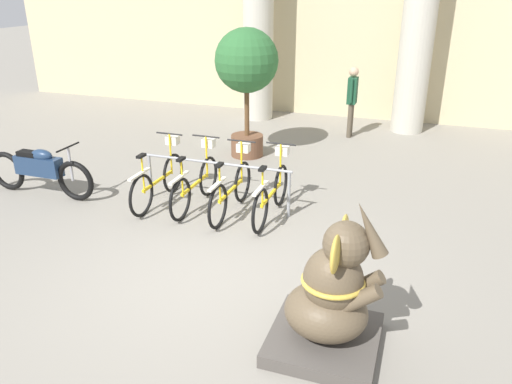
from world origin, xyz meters
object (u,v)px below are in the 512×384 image
(bicycle_0, at_px, (159,179))
(person_pedestrian, at_px, (352,96))
(bicycle_1, at_px, (196,182))
(potted_tree, at_px, (247,69))
(bicycle_2, at_px, (232,188))
(motorcycle, at_px, (40,170))
(bicycle_3, at_px, (272,192))
(elephant_statue, at_px, (331,300))

(bicycle_0, height_order, person_pedestrian, person_pedestrian)
(bicycle_1, bearing_deg, potted_tree, 92.19)
(bicycle_2, distance_m, person_pedestrian, 4.99)
(bicycle_2, relative_size, motorcycle, 0.81)
(bicycle_3, distance_m, potted_tree, 3.32)
(bicycle_1, height_order, person_pedestrian, person_pedestrian)
(bicycle_2, distance_m, bicycle_3, 0.64)
(elephant_statue, bearing_deg, bicycle_1, 135.49)
(bicycle_0, bearing_deg, bicycle_2, 0.55)
(bicycle_3, xyz_separation_m, person_pedestrian, (0.43, 4.78, 0.56))
(bicycle_3, height_order, potted_tree, potted_tree)
(bicycle_1, xyz_separation_m, bicycle_2, (0.64, -0.05, 0.00))
(elephant_statue, xyz_separation_m, motorcycle, (-5.43, 2.23, -0.10))
(bicycle_3, bearing_deg, bicycle_1, -179.40)
(bicycle_1, bearing_deg, elephant_statue, -44.51)
(motorcycle, relative_size, person_pedestrian, 1.31)
(bicycle_2, xyz_separation_m, potted_tree, (-0.74, 2.73, 1.40))
(bicycle_2, relative_size, potted_tree, 0.66)
(bicycle_2, height_order, bicycle_3, same)
(motorcycle, distance_m, potted_tree, 4.29)
(bicycle_3, bearing_deg, person_pedestrian, 84.87)
(elephant_statue, bearing_deg, bicycle_2, 128.39)
(bicycle_3, relative_size, potted_tree, 0.66)
(motorcycle, distance_m, person_pedestrian, 6.87)
(bicycle_2, distance_m, motorcycle, 3.36)
(bicycle_1, bearing_deg, bicycle_3, 0.60)
(person_pedestrian, bearing_deg, bicycle_1, -109.65)
(bicycle_2, xyz_separation_m, elephant_statue, (2.09, -2.64, 0.15))
(bicycle_2, bearing_deg, bicycle_0, -179.45)
(elephant_statue, bearing_deg, person_pedestrian, 97.75)
(potted_tree, bearing_deg, motorcycle, -129.52)
(elephant_statue, relative_size, person_pedestrian, 1.02)
(bicycle_1, distance_m, person_pedestrian, 5.12)
(bicycle_3, xyz_separation_m, elephant_statue, (1.45, -2.70, 0.15))
(potted_tree, bearing_deg, bicycle_1, -87.81)
(bicycle_3, relative_size, elephant_statue, 1.04)
(potted_tree, bearing_deg, bicycle_0, -101.09)
(bicycle_3, bearing_deg, elephant_statue, -61.78)
(bicycle_2, xyz_separation_m, bicycle_3, (0.64, 0.06, 0.00))
(bicycle_0, relative_size, bicycle_2, 1.00)
(person_pedestrian, bearing_deg, motorcycle, -130.02)
(potted_tree, bearing_deg, bicycle_2, -74.78)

